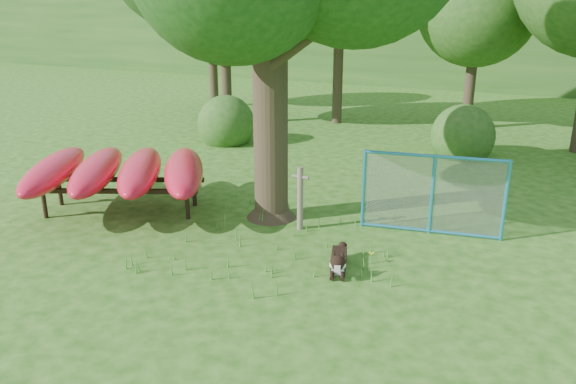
% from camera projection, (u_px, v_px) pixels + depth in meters
% --- Properties ---
extents(ground, '(80.00, 80.00, 0.00)m').
position_uv_depth(ground, '(246.00, 267.00, 9.38)').
color(ground, '#215210').
rests_on(ground, ground).
extents(wooden_post, '(0.34, 0.12, 1.26)m').
position_uv_depth(wooden_post, '(300.00, 197.00, 10.79)').
color(wooden_post, '#675A4D').
rests_on(wooden_post, ground).
extents(kayak_rack, '(4.92, 4.43, 1.18)m').
position_uv_depth(kayak_rack, '(119.00, 171.00, 11.63)').
color(kayak_rack, black).
rests_on(kayak_rack, ground).
extents(husky_dog, '(0.52, 1.06, 0.48)m').
position_uv_depth(husky_dog, '(339.00, 261.00, 9.23)').
color(husky_dog, black).
rests_on(husky_dog, ground).
extents(fence_section, '(2.64, 0.51, 2.60)m').
position_uv_depth(fence_section, '(432.00, 195.00, 10.55)').
color(fence_section, teal).
rests_on(fence_section, ground).
extents(wildflower_clump, '(0.10, 0.09, 0.22)m').
position_uv_depth(wildflower_clump, '(371.00, 254.00, 9.47)').
color(wildflower_clump, '#498E2E').
rests_on(wildflower_clump, ground).
extents(bg_tree_c, '(4.00, 4.00, 6.12)m').
position_uv_depth(bg_tree_c, '(478.00, 6.00, 18.56)').
color(bg_tree_c, '#31271B').
rests_on(bg_tree_c, ground).
extents(bg_tree_f, '(3.60, 3.60, 5.55)m').
position_uv_depth(bg_tree_f, '(211.00, 16.00, 23.00)').
color(bg_tree_f, '#31271B').
rests_on(bg_tree_f, ground).
extents(shrub_left, '(1.80, 1.80, 1.80)m').
position_uv_depth(shrub_left, '(227.00, 142.00, 17.85)').
color(shrub_left, '#26501A').
rests_on(shrub_left, ground).
extents(shrub_mid, '(1.80, 1.80, 1.80)m').
position_uv_depth(shrub_mid, '(461.00, 156.00, 16.25)').
color(shrub_mid, '#26501A').
rests_on(shrub_mid, ground).
extents(wooded_hillside, '(80.00, 12.00, 6.00)m').
position_uv_depth(wooded_hillside, '(486.00, 26.00, 32.34)').
color(wooded_hillside, '#26501A').
rests_on(wooded_hillside, ground).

